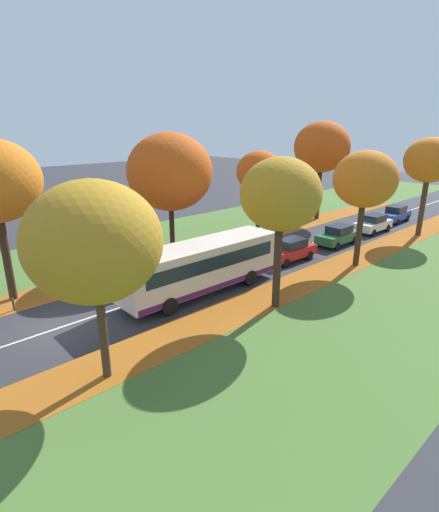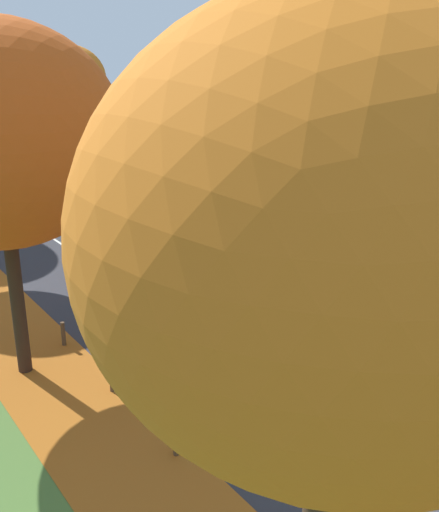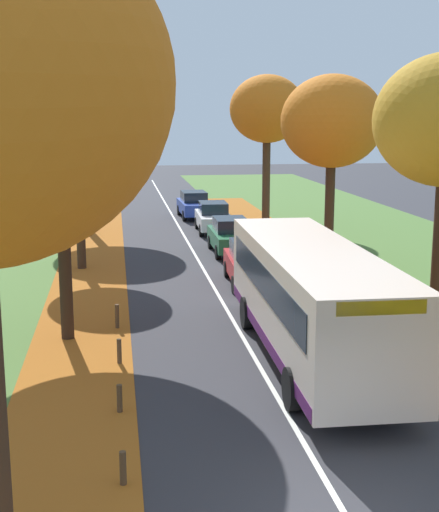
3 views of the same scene
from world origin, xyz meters
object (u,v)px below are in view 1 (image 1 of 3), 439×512
Objects in this scene: car_blue_fourth_in_line at (395,214)px; car_red_lead at (290,250)px; bollard_second at (71,290)px; car_white_third_in_line at (373,223)px; tree_right_far at (430,161)px; tree_left_far at (322,147)px; bus at (202,265)px; bollard_fourth at (158,265)px; tree_left_mid at (259,172)px; tree_left_near at (170,172)px; car_green_following at (338,235)px; bollard_fifth at (193,255)px; tree_right_nearest at (94,242)px; tree_right_mid at (365,180)px; bollard_nearest at (13,304)px; tree_right_near at (281,195)px; bollard_third at (118,276)px.

car_red_lead is at bearing -89.31° from car_blue_fourth_in_line.
bollard_second is 27.01m from car_white_third_in_line.
car_blue_fourth_in_line is (-3.76, 3.58, -5.73)m from tree_right_far.
car_red_lead is (5.00, 14.31, 0.50)m from bollard_second.
bus is (6.41, -21.51, -5.61)m from tree_left_far.
car_red_lead and car_blue_fourth_in_line have the same top height.
tree_left_far is 15.08× the size of bollard_fourth.
bollard_second is at bearing -85.34° from tree_left_mid.
tree_left_mid is 11.32× the size of bollard_fourth.
tree_left_near is 1.06× the size of tree_right_far.
tree_left_mid reaches higher than car_green_following.
bollard_fourth is (-0.02, 6.21, 0.01)m from bollard_second.
tree_left_far reaches higher than car_red_lead.
tree_left_far is at bearing 93.07° from bollard_second.
bollard_fifth is 0.07× the size of bus.
tree_right_nearest is at bearing -46.90° from tree_left_near.
tree_left_mid reaches higher than bollard_fourth.
tree_right_far is 30.38m from bollard_second.
bus reaches higher than bollard_fifth.
car_red_lead is at bearing -104.07° from tree_right_far.
tree_left_near reaches higher than car_green_following.
tree_left_far reaches higher than tree_right_nearest.
tree_right_mid reaches higher than car_red_lead.
tree_left_mid is 0.96× the size of tree_right_nearest.
tree_left_near reaches higher than bus.
tree_right_mid is at bearing 70.83° from bus.
bollard_fifth is 7.12m from car_red_lead.
tree_right_mid is 11.43m from car_white_third_in_line.
tree_right_far is 10.42m from car_green_following.
tree_right_nearest is (10.18, -20.40, -0.04)m from tree_left_mid.
tree_left_mid reaches higher than car_white_third_in_line.
bollard_nearest is 10.38m from bus.
tree_right_near is 12.86× the size of bollard_second.
bollard_second is at bearing 88.72° from bollard_nearest.
car_green_following is at bearing -90.19° from car_white_third_in_line.
tree_left_far reaches higher than tree_right_far.
bollard_second is 0.99× the size of bollard_third.
tree_right_mid is 6.94m from car_red_lead.
bus is at bearing -34.51° from bollard_fifth.
car_red_lead and car_green_following have the same top height.
bollard_nearest is (1.40, -11.64, -5.96)m from tree_left_near.
car_red_lead is at bearing -63.70° from tree_left_far.
tree_left_far is at bearing 118.22° from tree_right_near.
tree_right_far is 27.50m from bollard_third.
car_green_following reaches higher than bollard_nearest.
car_red_lead is (0.06, 8.43, -0.89)m from bus.
car_blue_fourth_in_line reaches higher than bollard_fifth.
bus is (-4.25, -1.64, -4.41)m from tree_right_near.
car_blue_fourth_in_line is (-4.00, 15.11, -5.18)m from tree_right_mid.
car_blue_fourth_in_line is at bearing 80.55° from bollard_third.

